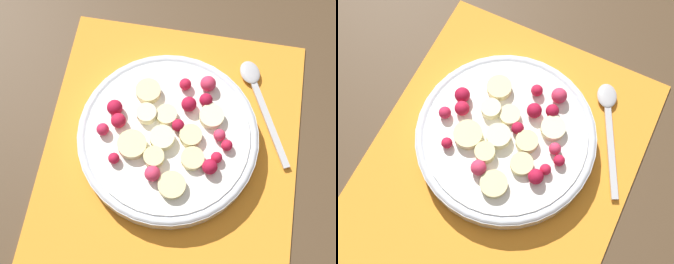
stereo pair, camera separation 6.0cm
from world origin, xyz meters
TOP-DOWN VIEW (x-y plane):
  - ground_plane at (0.00, 0.00)m, footprint 3.00×3.00m
  - placemat at (0.00, 0.00)m, footprint 0.42×0.34m
  - fruit_bowl at (0.03, 0.01)m, footprint 0.24×0.24m
  - spoon at (0.13, -0.11)m, footprint 0.16×0.09m

SIDE VIEW (x-z plane):
  - ground_plane at x=0.00m, z-range 0.00..0.00m
  - placemat at x=0.00m, z-range 0.00..0.01m
  - spoon at x=0.13m, z-range 0.01..0.01m
  - fruit_bowl at x=0.03m, z-range 0.00..0.05m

